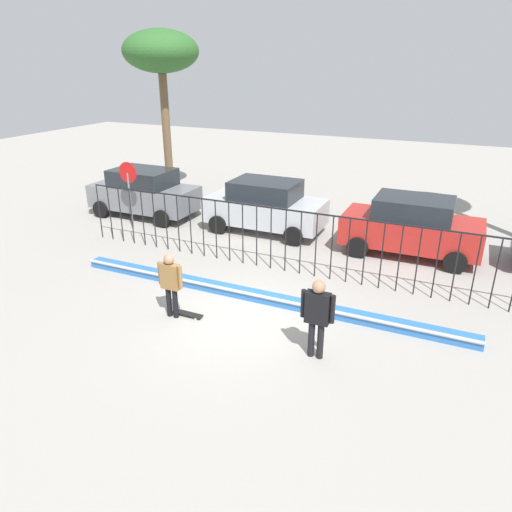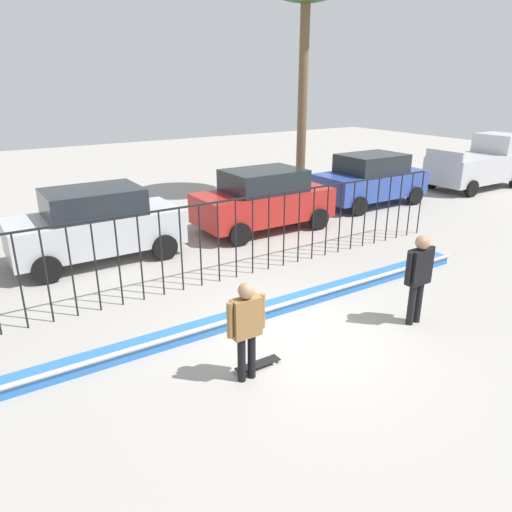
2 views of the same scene
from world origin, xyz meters
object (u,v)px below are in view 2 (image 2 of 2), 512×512
at_px(skateboard, 258,364).
at_px(parked_car_blue, 370,179).
at_px(camera_operator, 419,272).
at_px(pickup_truck, 480,164).
at_px(parked_car_red, 264,199).
at_px(skateboarder, 246,323).
at_px(parked_car_silver, 96,224).

xyz_separation_m(skateboard, parked_car_blue, (9.57, 6.95, 0.91)).
height_order(camera_operator, pickup_truck, pickup_truck).
bearing_deg(parked_car_blue, parked_car_red, -178.81).
height_order(skateboarder, pickup_truck, pickup_truck).
height_order(parked_car_silver, parked_car_blue, same).
xyz_separation_m(camera_operator, parked_car_red, (0.99, 6.79, -0.11)).
bearing_deg(camera_operator, parked_car_blue, -111.41).
distance_m(parked_car_silver, parked_car_red, 5.16).
bearing_deg(skateboarder, parked_car_silver, 113.73).
bearing_deg(parked_car_silver, skateboard, -83.85).
distance_m(skateboarder, parked_car_blue, 12.18).
relative_size(parked_car_red, parked_car_blue, 1.00).
relative_size(parked_car_silver, parked_car_red, 1.00).
xyz_separation_m(skateboarder, pickup_truck, (16.11, 6.72, 0.04)).
bearing_deg(pickup_truck, skateboarder, -152.10).
xyz_separation_m(parked_car_red, pickup_truck, (11.39, 0.11, 0.06)).
height_order(camera_operator, parked_car_red, parked_car_red).
bearing_deg(parked_car_blue, camera_operator, -134.52).
xyz_separation_m(parked_car_blue, pickup_truck, (6.23, -0.39, 0.06)).
relative_size(parked_car_silver, parked_car_blue, 1.00).
xyz_separation_m(parked_car_silver, parked_car_red, (5.16, -0.12, 0.00)).
bearing_deg(skateboarder, skateboard, 47.23).
bearing_deg(parked_car_silver, pickup_truck, -0.44).
height_order(parked_car_blue, pickup_truck, pickup_truck).
bearing_deg(parked_car_blue, skateboard, -148.37).
bearing_deg(camera_operator, parked_car_red, -79.57).
xyz_separation_m(camera_operator, pickup_truck, (12.38, 6.90, -0.05)).
distance_m(parked_car_silver, pickup_truck, 16.55).
relative_size(camera_operator, pickup_truck, 0.38).
bearing_deg(camera_operator, parked_car_silver, -40.16).
distance_m(parked_car_red, parked_car_blue, 5.18).
height_order(parked_car_silver, pickup_truck, pickup_truck).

